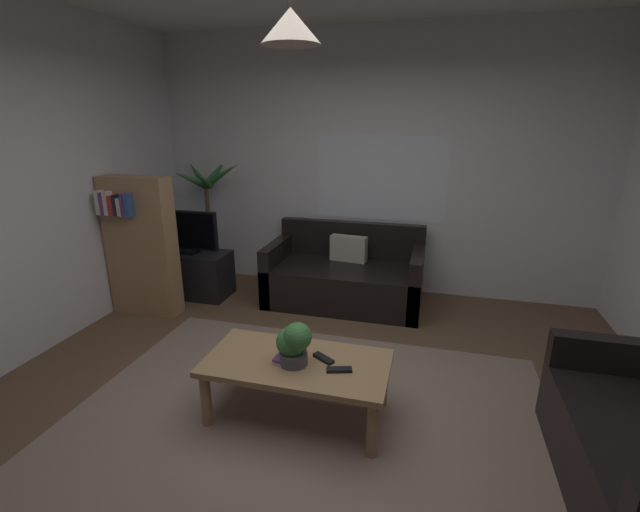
# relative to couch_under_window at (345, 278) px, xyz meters

# --- Properties ---
(floor) EXTENTS (4.91, 4.95, 0.02)m
(floor) POSITION_rel_couch_under_window_xyz_m (0.17, -1.98, -0.28)
(floor) COLOR brown
(floor) RESTS_ON ground
(rug) EXTENTS (3.19, 2.72, 0.01)m
(rug) POSITION_rel_couch_under_window_xyz_m (0.17, -2.18, -0.27)
(rug) COLOR gray
(rug) RESTS_ON ground
(wall_back) EXTENTS (5.03, 0.06, 2.86)m
(wall_back) POSITION_rel_couch_under_window_xyz_m (0.17, 0.52, 1.15)
(wall_back) COLOR silver
(wall_back) RESTS_ON ground
(window_pane) EXTENTS (1.43, 0.01, 0.93)m
(window_pane) POSITION_rel_couch_under_window_xyz_m (0.28, 0.49, 1.02)
(window_pane) COLOR white
(couch_under_window) EXTENTS (1.63, 0.86, 0.82)m
(couch_under_window) POSITION_rel_couch_under_window_xyz_m (0.00, 0.00, 0.00)
(couch_under_window) COLOR black
(couch_under_window) RESTS_ON ground
(coffee_table) EXTENTS (1.20, 0.61, 0.42)m
(coffee_table) POSITION_rel_couch_under_window_xyz_m (0.09, -1.97, 0.08)
(coffee_table) COLOR #A87F56
(coffee_table) RESTS_ON ground
(book_on_table_0) EXTENTS (0.12, 0.10, 0.02)m
(book_on_table_0) POSITION_rel_couch_under_window_xyz_m (0.03, -2.02, 0.15)
(book_on_table_0) COLOR beige
(book_on_table_0) RESTS_ON coffee_table
(book_on_table_1) EXTENTS (0.16, 0.13, 0.02)m
(book_on_table_1) POSITION_rel_couch_under_window_xyz_m (0.03, -2.02, 0.18)
(book_on_table_1) COLOR #72387F
(book_on_table_1) RESTS_ON coffee_table
(remote_on_table_0) EXTENTS (0.17, 0.09, 0.02)m
(remote_on_table_0) POSITION_rel_couch_under_window_xyz_m (0.38, -2.02, 0.15)
(remote_on_table_0) COLOR black
(remote_on_table_0) RESTS_ON coffee_table
(remote_on_table_1) EXTENTS (0.16, 0.13, 0.02)m
(remote_on_table_1) POSITION_rel_couch_under_window_xyz_m (0.25, -1.91, 0.15)
(remote_on_table_1) COLOR black
(remote_on_table_1) RESTS_ON coffee_table
(potted_plant_on_table) EXTENTS (0.24, 0.21, 0.29)m
(potted_plant_on_table) POSITION_rel_couch_under_window_xyz_m (0.08, -2.01, 0.29)
(potted_plant_on_table) COLOR #4C4C51
(potted_plant_on_table) RESTS_ON coffee_table
(tv_stand) EXTENTS (0.90, 0.44, 0.50)m
(tv_stand) POSITION_rel_couch_under_window_xyz_m (-1.74, -0.26, -0.02)
(tv_stand) COLOR black
(tv_stand) RESTS_ON ground
(tv) EXTENTS (0.76, 0.16, 0.48)m
(tv) POSITION_rel_couch_under_window_xyz_m (-1.74, -0.28, 0.47)
(tv) COLOR black
(tv) RESTS_ON tv_stand
(potted_palm_corner) EXTENTS (0.86, 0.80, 1.52)m
(potted_palm_corner) POSITION_rel_couch_under_window_xyz_m (-1.73, 0.26, 0.37)
(potted_palm_corner) COLOR #4C4C51
(potted_palm_corner) RESTS_ON ground
(bookshelf_corner) EXTENTS (0.70, 0.31, 1.40)m
(bookshelf_corner) POSITION_rel_couch_under_window_xyz_m (-1.92, -0.79, 0.45)
(bookshelf_corner) COLOR #A87F56
(bookshelf_corner) RESTS_ON ground
(pendant_lamp) EXTENTS (0.32, 0.32, 0.57)m
(pendant_lamp) POSITION_rel_couch_under_window_xyz_m (0.09, -1.97, 2.10)
(pendant_lamp) COLOR black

